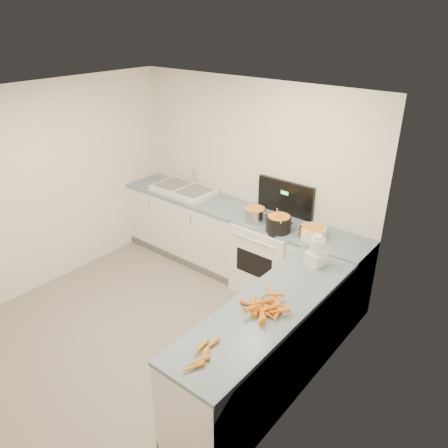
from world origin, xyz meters
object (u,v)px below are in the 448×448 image
Objects in this scene: steel_pot at (255,216)px; food_processor at (317,252)px; sink at (184,190)px; black_pot at (278,224)px; stove at (270,255)px; extract_bottle at (301,232)px; spice_jar at (305,236)px; mixing_bowl at (313,232)px.

steel_pot is 0.81× the size of food_processor.
sink is 1.66m from black_pot.
stove reaches higher than black_pot.
black_pot reaches higher than steel_pot.
extract_bottle is (0.47, -0.14, 0.52)m from stove.
food_processor reaches higher than black_pot.
steel_pot is (1.30, -0.14, 0.04)m from sink.
spice_jar is 0.25× the size of food_processor.
stove reaches higher than sink.
mixing_bowl is (0.74, 0.06, -0.01)m from steel_pot.
sink is 1.99m from spice_jar.
black_pot is 0.34m from spice_jar.
sink is 3.36× the size of steel_pot.
spice_jar is (0.53, -0.15, 0.51)m from stove.
black_pot is 3.57× the size of spice_jar.
food_processor is at bearing -58.84° from mixing_bowl.
extract_bottle is at bearing -16.26° from stove.
spice_jar is 0.53m from food_processor.
food_processor is (2.33, -0.56, 0.10)m from sink.
stove is 4.29× the size of food_processor.
steel_pot is at bearing -141.92° from stove.
mixing_bowl is at bearing -2.10° from sink.
extract_bottle is at bearing -4.56° from sink.
stove is 0.60m from black_pot.
black_pot is at bearing 150.83° from food_processor.
steel_pot is 0.69m from spice_jar.
sink reaches higher than spice_jar.
stove reaches higher than food_processor.
spice_jar is at bearing -15.91° from stove.
black_pot is 0.89× the size of food_processor.
stove reaches higher than extract_bottle.
food_processor is (0.34, -0.39, 0.10)m from spice_jar.
mixing_bowl is 0.57m from food_processor.
sink is 1.30m from steel_pot.
sink is at bearing 173.81° from black_pot.
mixing_bowl is at bearing 60.51° from spice_jar.
sink reaches higher than steel_pot.
mixing_bowl is (0.58, -0.06, 0.53)m from stove.
spice_jar is (0.06, -0.01, -0.02)m from extract_bottle.
sink reaches higher than black_pot.
extract_bottle is 1.47× the size of spice_jar.
stove is at bearing 148.27° from food_processor.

